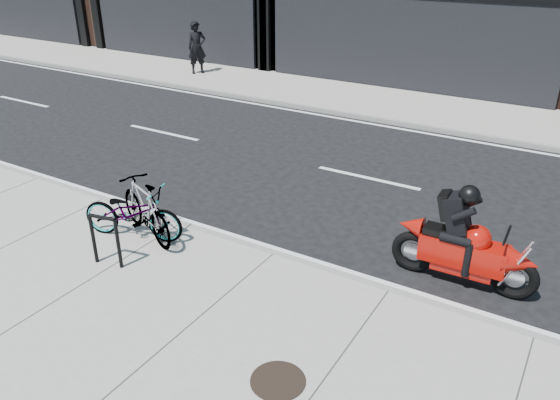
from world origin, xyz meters
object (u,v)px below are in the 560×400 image
Objects in this scene: bike_rack at (105,236)px; bicycle_rear at (145,209)px; pedestrian at (197,48)px; manhole_cover at (278,381)px; bicycle_front at (133,213)px; motorcycle at (471,247)px.

bicycle_rear is (-0.11, 1.01, 0.02)m from bike_rack.
manhole_cover is at bearing -103.01° from pedestrian.
motorcycle is at bearing -88.87° from bicycle_front.
bicycle_rear is 12.58m from pedestrian.
bike_rack is 13.48m from pedestrian.
bike_rack is 0.50× the size of bicycle_rear.
bicycle_rear is 5.30m from motorcycle.
bicycle_front is 4.25m from manhole_cover.
bike_rack is at bearing -154.24° from motorcycle.
pedestrian is (-7.02, 10.46, 0.48)m from bicycle_front.
bike_rack is 5.58m from motorcycle.
bicycle_rear is 0.80× the size of motorcycle.
bicycle_rear is at bearing 96.30° from bike_rack.
motorcycle is at bearing 27.32° from bike_rack.
motorcycle is (5.07, 1.55, 0.01)m from bicycle_rear.
manhole_cover is at bearing -12.10° from bike_rack.
bicycle_rear reaches higher than manhole_cover.
bike_rack is at bearing 167.90° from manhole_cover.
bicycle_front is at bearing -111.19° from pedestrian.
bike_rack is 1.02m from bicycle_rear.
manhole_cover is (3.89, -1.64, -0.47)m from bicycle_front.
bicycle_rear is at bearing -65.58° from bicycle_front.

